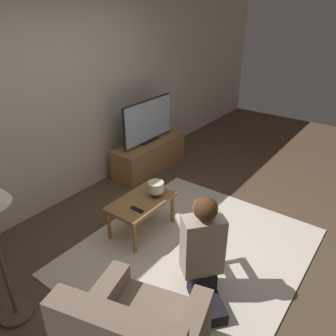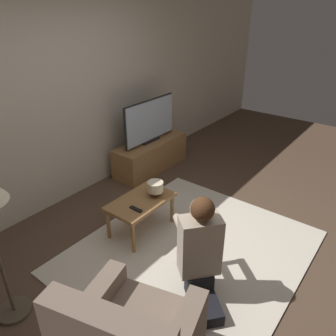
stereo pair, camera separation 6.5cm
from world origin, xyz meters
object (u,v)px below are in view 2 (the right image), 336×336
Objects in this scene: coffee_table at (141,204)px; person_kneeling at (200,250)px; tv at (150,121)px; table_lamp at (155,187)px.

coffee_table is 1.07m from person_kneeling.
tv is at bearing -89.95° from person_kneeling.
table_lamp is at bearing -79.99° from person_kneeling.
table_lamp is (0.17, -0.07, 0.16)m from coffee_table.
coffee_table is (-1.25, -0.92, -0.42)m from tv.
tv is at bearing 36.48° from coffee_table.
person_kneeling reaches higher than coffee_table.
tv is 5.72× the size of table_lamp.
person_kneeling is at bearing -110.35° from coffee_table.
person_kneeling is 5.48× the size of table_lamp.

